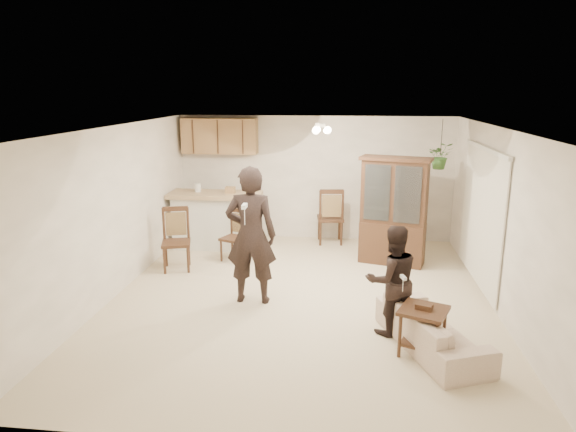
# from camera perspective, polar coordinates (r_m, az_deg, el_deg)

# --- Properties ---
(floor) EXTENTS (6.50, 6.50, 0.00)m
(floor) POSITION_cam_1_polar(r_m,az_deg,el_deg) (7.67, 1.31, -9.20)
(floor) COLOR beige
(floor) RESTS_ON ground
(ceiling) EXTENTS (5.50, 6.50, 0.02)m
(ceiling) POSITION_cam_1_polar(r_m,az_deg,el_deg) (7.07, 1.43, 9.76)
(ceiling) COLOR white
(ceiling) RESTS_ON wall_back
(wall_back) EXTENTS (5.50, 0.02, 2.50)m
(wall_back) POSITION_cam_1_polar(r_m,az_deg,el_deg) (10.45, 3.00, 4.20)
(wall_back) COLOR white
(wall_back) RESTS_ON ground
(wall_front) EXTENTS (5.50, 0.02, 2.50)m
(wall_front) POSITION_cam_1_polar(r_m,az_deg,el_deg) (4.22, -2.75, -10.83)
(wall_front) COLOR white
(wall_front) RESTS_ON ground
(wall_left) EXTENTS (0.02, 6.50, 2.50)m
(wall_left) POSITION_cam_1_polar(r_m,az_deg,el_deg) (8.00, -18.66, 0.45)
(wall_left) COLOR white
(wall_left) RESTS_ON ground
(wall_right) EXTENTS (0.02, 6.50, 2.50)m
(wall_right) POSITION_cam_1_polar(r_m,az_deg,el_deg) (7.55, 22.64, -0.68)
(wall_right) COLOR white
(wall_right) RESTS_ON ground
(breakfast_bar) EXTENTS (1.60, 0.55, 1.00)m
(breakfast_bar) POSITION_cam_1_polar(r_m,az_deg,el_deg) (10.02, -8.00, -0.72)
(breakfast_bar) COLOR silver
(breakfast_bar) RESTS_ON floor
(bar_top) EXTENTS (1.75, 0.70, 0.08)m
(bar_top) POSITION_cam_1_polar(r_m,az_deg,el_deg) (9.90, -8.11, 2.36)
(bar_top) COLOR tan
(bar_top) RESTS_ON breakfast_bar
(upper_cabinets) EXTENTS (1.50, 0.34, 0.70)m
(upper_cabinets) POSITION_cam_1_polar(r_m,az_deg,el_deg) (10.45, -7.58, 8.81)
(upper_cabinets) COLOR olive
(upper_cabinets) RESTS_ON wall_back
(vertical_blinds) EXTENTS (0.06, 2.30, 2.10)m
(vertical_blinds) POSITION_cam_1_polar(r_m,az_deg,el_deg) (8.42, 20.66, -0.12)
(vertical_blinds) COLOR silver
(vertical_blinds) RESTS_ON wall_right
(ceiling_fixture) EXTENTS (0.36, 0.36, 0.20)m
(ceiling_fixture) POSITION_cam_1_polar(r_m,az_deg,el_deg) (8.26, 3.59, 9.65)
(ceiling_fixture) COLOR #F8E0BA
(ceiling_fixture) RESTS_ON ceiling
(hanging_plant) EXTENTS (0.43, 0.37, 0.48)m
(hanging_plant) POSITION_cam_1_polar(r_m,az_deg,el_deg) (9.64, 16.57, 6.43)
(hanging_plant) COLOR #2F6127
(hanging_plant) RESTS_ON ceiling
(plant_cord) EXTENTS (0.01, 0.01, 0.65)m
(plant_cord) POSITION_cam_1_polar(r_m,az_deg,el_deg) (9.61, 16.71, 8.35)
(plant_cord) COLOR black
(plant_cord) RESTS_ON ceiling
(sofa) EXTENTS (1.36, 2.01, 0.73)m
(sofa) POSITION_cam_1_polar(r_m,az_deg,el_deg) (6.41, 15.73, -11.02)
(sofa) COLOR beige
(sofa) RESTS_ON floor
(adult) EXTENTS (0.66, 0.45, 1.80)m
(adult) POSITION_cam_1_polar(r_m,az_deg,el_deg) (7.32, -4.13, -2.88)
(adult) COLOR black
(adult) RESTS_ON floor
(child) EXTENTS (0.78, 0.68, 1.35)m
(child) POSITION_cam_1_polar(r_m,az_deg,el_deg) (6.56, 11.48, -7.26)
(child) COLOR black
(child) RESTS_ON floor
(china_hutch) EXTENTS (1.28, 0.77, 1.89)m
(china_hutch) POSITION_cam_1_polar(r_m,az_deg,el_deg) (9.12, 11.64, 0.46)
(china_hutch) COLOR #352113
(china_hutch) RESTS_ON floor
(side_table) EXTENTS (0.67, 0.67, 0.62)m
(side_table) POSITION_cam_1_polar(r_m,az_deg,el_deg) (6.29, 14.70, -12.20)
(side_table) COLOR #352113
(side_table) RESTS_ON floor
(chair_bar) EXTENTS (0.58, 0.58, 1.06)m
(chair_bar) POSITION_cam_1_polar(r_m,az_deg,el_deg) (8.97, -12.26, -4.01)
(chair_bar) COLOR #352113
(chair_bar) RESTS_ON floor
(chair_hutch_left) EXTENTS (0.53, 0.53, 0.92)m
(chair_hutch_left) POSITION_cam_1_polar(r_m,az_deg,el_deg) (9.30, -6.00, -3.38)
(chair_hutch_left) COLOR #352113
(chair_hutch_left) RESTS_ON floor
(chair_hutch_right) EXTENTS (0.55, 0.55, 1.13)m
(chair_hutch_right) POSITION_cam_1_polar(r_m,az_deg,el_deg) (10.32, 4.70, -1.24)
(chair_hutch_right) COLOR #352113
(chair_hutch_right) RESTS_ON floor
(controller_adult) EXTENTS (0.06, 0.17, 0.05)m
(controller_adult) POSITION_cam_1_polar(r_m,az_deg,el_deg) (6.72, -4.87, 1.10)
(controller_adult) COLOR white
(controller_adult) RESTS_ON adult
(controller_child) EXTENTS (0.07, 0.13, 0.04)m
(controller_child) POSITION_cam_1_polar(r_m,az_deg,el_deg) (6.21, 12.69, -6.68)
(controller_child) COLOR white
(controller_child) RESTS_ON child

